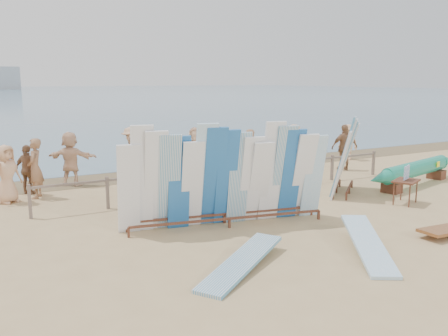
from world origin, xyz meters
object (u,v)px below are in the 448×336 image
beach_chair_left (246,177)px  beachgoer_10 (345,147)px  side_surfboard_rack (344,159)px  beachgoer_11 (71,159)px  vendor_table (405,191)px  beachgoer_extra_1 (28,170)px  beachgoer_1 (35,168)px  stroller (272,169)px  beachgoer_5 (195,151)px  flat_board_e (242,269)px  beachgoer_3 (132,152)px  flat_board_b (367,253)px  beachgoer_8 (282,155)px  beachgoer_7 (251,154)px  beach_chair_right (245,178)px  main_surfboard_rack (226,180)px  beachgoer_0 (7,174)px  beachgoer_9 (294,145)px  beachgoer_6 (244,160)px  beachgoer_2 (134,164)px  outrigger_canoe (416,170)px  beachgoer_4 (164,157)px  beachgoer_extra_0 (348,142)px

beach_chair_left → beachgoer_10: bearing=31.9°
side_surfboard_rack → beachgoer_11: (-7.28, 5.18, -0.19)m
vendor_table → beachgoer_11: 10.62m
beachgoer_extra_1 → beachgoer_1: bearing=149.6°
stroller → beachgoer_5: bearing=134.3°
beachgoer_5 → flat_board_e: bearing=-103.4°
beachgoer_10 → beachgoer_3: size_ratio=0.97×
flat_board_b → beachgoer_8: 7.45m
beach_chair_left → beachgoer_7: size_ratio=0.45×
beach_chair_right → beachgoer_7: (0.79, 0.89, 0.66)m
main_surfboard_rack → side_surfboard_rack: (4.83, 1.20, -0.04)m
beachgoer_0 → beachgoer_7: beachgoer_7 is taller
beachgoer_9 → beachgoer_3: (-6.57, 0.87, 0.07)m
beachgoer_extra_1 → beach_chair_right: bearing=-150.9°
vendor_table → beachgoer_6: bearing=100.2°
beachgoer_10 → beachgoer_7: beachgoer_10 is taller
main_surfboard_rack → beachgoer_5: size_ratio=2.91×
stroller → beachgoer_11: beachgoer_11 is taller
beach_chair_left → beachgoer_2: bearing=-158.7°
beachgoer_6 → outrigger_canoe: bearing=-90.7°
beachgoer_10 → beachgoer_2: (-8.53, 0.00, 0.04)m
beach_chair_left → beachgoer_1: beachgoer_1 is taller
beachgoer_0 → beachgoer_4: bearing=-25.3°
beachgoer_3 → beachgoer_1: 3.77m
beachgoer_7 → beachgoer_1: bearing=94.7°
side_surfboard_rack → main_surfboard_rack: bearing=152.3°
beach_chair_right → beachgoer_10: size_ratio=0.43×
flat_board_b → beachgoer_9: (4.66, 8.82, 0.86)m
beachgoer_7 → beachgoer_5: (-1.44, 1.65, -0.00)m
beach_chair_left → beachgoer_7: (0.70, 0.82, 0.66)m
beachgoer_2 → beachgoer_5: size_ratio=1.07×
beachgoer_extra_0 → beachgoer_11: (-11.84, 0.45, 0.13)m
beach_chair_left → beachgoer_5: 2.66m
beachgoer_3 → beachgoer_5: (2.34, -0.42, -0.04)m
main_surfboard_rack → beachgoer_1: 6.34m
vendor_table → beachgoer_4: (-4.96, 6.14, 0.48)m
stroller → beachgoer_1: size_ratio=0.57×
beachgoer_5 → vendor_table: bearing=-57.2°
outrigger_canoe → beachgoer_extra_0: 5.28m
beachgoer_4 → beachgoer_9: (5.76, 0.27, 0.01)m
beach_chair_right → beach_chair_left: bearing=15.2°
stroller → beachgoer_0: 8.51m
beachgoer_extra_0 → beachgoer_2: (-10.36, -1.76, 0.16)m
beachgoer_0 → beachgoer_11: size_ratio=0.93×
beachgoer_extra_1 → side_surfboard_rack: bearing=-161.2°
beach_chair_left → stroller: 1.13m
beach_chair_left → beach_chair_right: 0.11m
beachgoer_9 → beachgoer_8: 2.76m
beachgoer_0 → beachgoer_2: 3.61m
beachgoer_extra_1 → beachgoer_11: bearing=-110.0°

